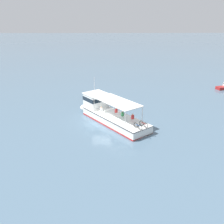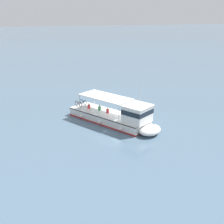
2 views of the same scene
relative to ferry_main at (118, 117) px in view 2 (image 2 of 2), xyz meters
name	(u,v)px [view 2 (image 2 of 2)]	position (x,y,z in m)	size (l,w,h in m)	color
ground_plane	(122,120)	(1.33, -0.83, -1.02)	(400.00, 400.00, 0.00)	slate
ferry_main	(118,117)	(0.00, 0.00, 0.00)	(12.03, 10.09, 5.32)	white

